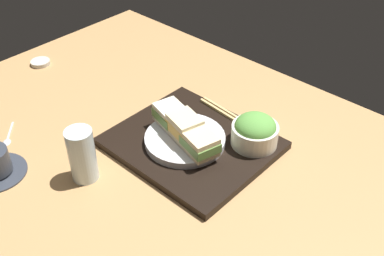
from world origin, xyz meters
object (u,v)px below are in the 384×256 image
object	(u,v)px
sandwich_middle	(185,127)
sandwich_plate	(185,139)
sandwich_near	(200,143)
sandwich_far	(171,115)
drinking_glass	(82,155)
chopsticks_pair	(228,114)
small_sauce_dish	(40,63)
salad_bowl	(255,131)
teaspoon	(7,138)

from	to	relation	value
sandwich_middle	sandwich_plate	bearing A→B (deg)	90.00
sandwich_near	sandwich_far	bearing A→B (deg)	-14.91
sandwich_near	sandwich_far	size ratio (longest dim) A/B	1.05
sandwich_middle	drinking_glass	distance (cm)	24.36
sandwich_near	chopsticks_pair	world-z (taller)	sandwich_near
drinking_glass	small_sauce_dish	size ratio (longest dim) A/B	2.20
chopsticks_pair	sandwich_plate	bearing A→B (deg)	87.25
sandwich_near	drinking_glass	size ratio (longest dim) A/B	0.73
small_sauce_dish	salad_bowl	bearing A→B (deg)	-171.02
salad_bowl	sandwich_plate	bearing A→B (deg)	41.38
drinking_glass	chopsticks_pair	bearing A→B (deg)	-105.61
sandwich_plate	chopsticks_pair	world-z (taller)	sandwich_plate
sandwich_plate	small_sauce_dish	xyz separation A→B (cm)	(61.17, 0.72, -2.25)
drinking_glass	sandwich_far	bearing A→B (deg)	-98.28
sandwich_near	drinking_glass	xyz separation A→B (cm)	(16.16, 20.61, 0.27)
sandwich_plate	sandwich_middle	world-z (taller)	sandwich_middle
sandwich_plate	salad_bowl	bearing A→B (deg)	-138.62
sandwich_far	sandwich_near	bearing A→B (deg)	165.09
drinking_glass	sandwich_plate	bearing A→B (deg)	-113.79
sandwich_near	salad_bowl	distance (cm)	13.98
sandwich_plate	sandwich_far	bearing A→B (deg)	-14.91
chopsticks_pair	teaspoon	world-z (taller)	chopsticks_pair
sandwich_middle	chopsticks_pair	bearing A→B (deg)	-92.75
chopsticks_pair	small_sauce_dish	distance (cm)	64.05
salad_bowl	drinking_glass	distance (cm)	39.95
chopsticks_pair	teaspoon	xyz separation A→B (cm)	(35.82, 42.81, -1.98)
sandwich_middle	sandwich_far	world-z (taller)	sandwich_middle
sandwich_far	drinking_glass	xyz separation A→B (cm)	(3.49, 23.98, 0.32)
sandwich_plate	sandwich_middle	bearing A→B (deg)	-90.00
sandwich_middle	sandwich_far	size ratio (longest dim) A/B	1.04
sandwich_plate	sandwich_near	world-z (taller)	sandwich_near
chopsticks_pair	sandwich_far	bearing A→B (deg)	62.95
drinking_glass	teaspoon	world-z (taller)	drinking_glass
small_sauce_dish	sandwich_near	bearing A→B (deg)	179.18
sandwich_middle	small_sauce_dish	distance (cm)	61.47
sandwich_plate	teaspoon	world-z (taller)	sandwich_plate
sandwich_near	salad_bowl	xyz separation A→B (cm)	(-6.05, -12.59, -0.54)
sandwich_plate	chopsticks_pair	size ratio (longest dim) A/B	1.00
sandwich_plate	teaspoon	bearing A→B (deg)	37.84
sandwich_near	chopsticks_pair	distance (cm)	18.54
small_sauce_dish	sandwich_far	bearing A→B (deg)	-177.49
salad_bowl	small_sauce_dish	distance (cm)	74.64
sandwich_plate	sandwich_far	xyz separation A→B (cm)	(6.34, -1.69, 3.29)
sandwich_middle	teaspoon	world-z (taller)	sandwich_middle
teaspoon	sandwich_plate	bearing A→B (deg)	-142.16
salad_bowl	drinking_glass	world-z (taller)	drinking_glass
sandwich_near	salad_bowl	bearing A→B (deg)	-115.64
sandwich_plate	drinking_glass	bearing A→B (deg)	66.21
drinking_glass	teaspoon	distance (cm)	26.45
sandwich_plate	small_sauce_dish	bearing A→B (deg)	0.67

